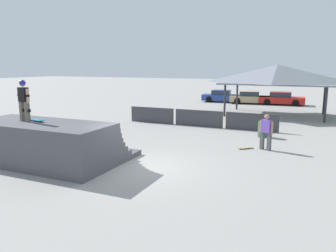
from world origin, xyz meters
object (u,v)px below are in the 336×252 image
skateboard_on_ground (245,148)px  parked_car_blue (222,96)px  parked_car_red (281,99)px  skateboard_on_deck (37,120)px  skater_on_deck (24,98)px  bystander_walking (266,130)px  parked_car_tan (250,98)px  trash_bin (263,129)px

skateboard_on_ground → parked_car_blue: (-6.14, 19.03, 0.54)m
parked_car_blue → skateboard_on_ground: bearing=-78.9°
parked_car_blue → parked_car_red: (6.02, -0.06, 0.00)m
skateboard_on_deck → parked_car_red: skateboard_on_deck is taller
skater_on_deck → parked_car_blue: 24.90m
skateboard_on_deck → parked_car_blue: 24.67m
skater_on_deck → bystander_walking: size_ratio=0.98×
skateboard_on_ground → skateboard_on_deck: bearing=-4.3°
skater_on_deck → parked_car_blue: (1.47, 24.77, -2.02)m
parked_car_tan → trash_bin: bearing=-86.3°
parked_car_tan → parked_car_red: same height
parked_car_tan → skateboard_on_deck: bearing=-108.2°
skater_on_deck → skateboard_on_deck: size_ratio=2.06×
trash_bin → parked_car_tan: 16.10m
skateboard_on_ground → trash_bin: size_ratio=0.82×
skateboard_on_deck → parked_car_blue: size_ratio=0.18×
bystander_walking → skateboard_on_deck: bearing=59.2°
skateboard_on_ground → trash_bin: trash_bin is taller
skater_on_deck → trash_bin: bearing=56.8°
skater_on_deck → skateboard_on_ground: bearing=46.2°
parked_car_blue → parked_car_red: same height
parked_car_tan → parked_car_red: bearing=-4.4°
parked_car_red → skateboard_on_deck: bearing=-109.2°
skateboard_on_ground → parked_car_tan: 19.00m
parked_car_tan → skateboard_on_ground: bearing=-89.3°
skater_on_deck → parked_car_red: size_ratio=0.37×
parked_car_red → skateboard_on_ground: bearing=-92.9°
skater_on_deck → parked_car_red: bearing=82.3°
skateboard_on_ground → trash_bin: 3.07m
bystander_walking → parked_car_red: size_ratio=0.38×
skateboard_on_deck → parked_car_tan: skateboard_on_deck is taller
parked_car_blue → parked_car_tan: 3.03m
skateboard_on_deck → parked_car_red: 25.57m
bystander_walking → parked_car_blue: size_ratio=0.39×
skater_on_deck → bystander_walking: skater_on_deck is taller
parked_car_blue → parked_car_tan: (3.01, -0.29, 0.00)m
skater_on_deck → trash_bin: size_ratio=1.92×
skateboard_on_deck → skater_on_deck: bearing=-148.6°
skateboard_on_deck → skateboard_on_ground: (7.15, 5.59, -1.68)m
parked_car_tan → parked_car_red: (3.01, 0.23, 0.00)m
parked_car_red → bystander_walking: bearing=-90.1°
parked_car_blue → trash_bin: bearing=-74.6°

